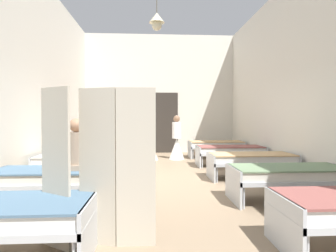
{
  "coord_description": "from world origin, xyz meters",
  "views": [
    {
      "loc": [
        -0.37,
        -6.24,
        1.37
      ],
      "look_at": [
        0.0,
        -0.1,
        1.21
      ],
      "focal_mm": 30.13,
      "sensor_mm": 36.0,
      "label": 1
    }
  ],
  "objects": [
    {
      "name": "bed_right_row_3",
      "position": [
        1.9,
        1.73,
        0.44
      ],
      "size": [
        1.9,
        0.84,
        0.57
      ],
      "color": "#B7BCC1",
      "rests_on": "ground"
    },
    {
      "name": "bed_left_row_4",
      "position": [
        -1.9,
        3.47,
        0.44
      ],
      "size": [
        1.9,
        0.84,
        0.57
      ],
      "color": "#B7BCC1",
      "rests_on": "ground"
    },
    {
      "name": "nurse_near_aisle",
      "position": [
        0.49,
        3.15,
        0.53
      ],
      "size": [
        0.52,
        0.52,
        1.49
      ],
      "rotation": [
        0.0,
        0.0,
        4.55
      ],
      "color": "white",
      "rests_on": "ground"
    },
    {
      "name": "bed_right_row_4",
      "position": [
        1.9,
        3.47,
        0.44
      ],
      "size": [
        1.9,
        0.84,
        0.57
      ],
      "color": "#B7BCC1",
      "rests_on": "ground"
    },
    {
      "name": "ground_plane",
      "position": [
        0.0,
        0.0,
        -0.05
      ],
      "size": [
        6.5,
        10.67,
        0.1
      ],
      "primitive_type": "cube",
      "color": "#8C755B"
    },
    {
      "name": "patient_seated_primary",
      "position": [
        -1.55,
        -1.72,
        0.87
      ],
      "size": [
        0.44,
        0.44,
        0.8
      ],
      "color": "gray",
      "rests_on": "bed_left_row_1"
    },
    {
      "name": "bed_left_row_3",
      "position": [
        -1.9,
        1.73,
        0.44
      ],
      "size": [
        1.9,
        0.84,
        0.57
      ],
      "color": "#B7BCC1",
      "rests_on": "ground"
    },
    {
      "name": "bed_left_row_1",
      "position": [
        -1.9,
        -1.73,
        0.44
      ],
      "size": [
        1.9,
        0.84,
        0.57
      ],
      "color": "#B7BCC1",
      "rests_on": "ground"
    },
    {
      "name": "bed_right_row_1",
      "position": [
        1.9,
        -1.73,
        0.44
      ],
      "size": [
        1.9,
        0.84,
        0.57
      ],
      "color": "#B7BCC1",
      "rests_on": "ground"
    },
    {
      "name": "privacy_screen",
      "position": [
        -0.95,
        -3.21,
        0.85
      ],
      "size": [
        1.23,
        0.26,
        1.7
      ],
      "rotation": [
        0.0,
        0.0,
        -0.29
      ],
      "color": "#BCB29E",
      "rests_on": "ground"
    },
    {
      "name": "nurse_mid_aisle",
      "position": [
        -0.4,
        3.04,
        0.53
      ],
      "size": [
        0.52,
        0.52,
        1.49
      ],
      "rotation": [
        0.0,
        0.0,
        5.39
      ],
      "color": "white",
      "rests_on": "ground"
    },
    {
      "name": "room_shell",
      "position": [
        -0.0,
        1.25,
        2.36
      ],
      "size": [
        6.3,
        10.27,
        4.72
      ],
      "color": "silver",
      "rests_on": "ground"
    },
    {
      "name": "bed_left_row_2",
      "position": [
        -1.9,
        0.0,
        0.44
      ],
      "size": [
        1.9,
        0.84,
        0.57
      ],
      "color": "#B7BCC1",
      "rests_on": "ground"
    },
    {
      "name": "bed_right_row_2",
      "position": [
        1.9,
        0.0,
        0.44
      ],
      "size": [
        1.9,
        0.84,
        0.57
      ],
      "color": "#B7BCC1",
      "rests_on": "ground"
    }
  ]
}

